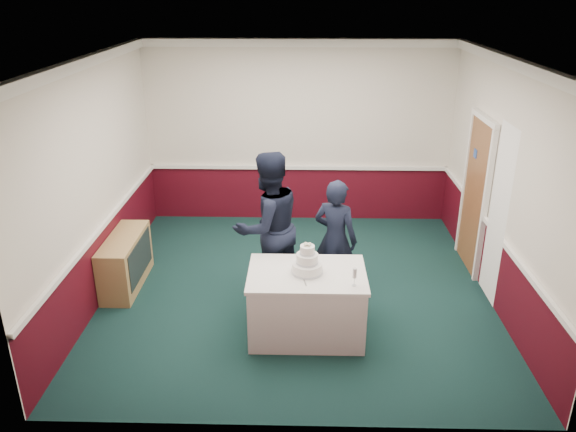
{
  "coord_description": "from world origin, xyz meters",
  "views": [
    {
      "loc": [
        0.06,
        -6.54,
        3.76
      ],
      "look_at": [
        -0.11,
        -0.1,
        1.1
      ],
      "focal_mm": 35.0,
      "sensor_mm": 36.0,
      "label": 1
    }
  ],
  "objects_px": {
    "cake_knife": "(304,281)",
    "person_man": "(268,227)",
    "cake_table": "(307,303)",
    "champagne_flute": "(355,274)",
    "wedding_cake": "(307,264)",
    "person_woman": "(335,239)",
    "sideboard": "(126,261)"
  },
  "relations": [
    {
      "from": "sideboard",
      "to": "cake_table",
      "type": "distance_m",
      "value": 2.63
    },
    {
      "from": "cake_knife",
      "to": "wedding_cake",
      "type": "bearing_deg",
      "value": 70.4
    },
    {
      "from": "cake_knife",
      "to": "person_man",
      "type": "distance_m",
      "value": 1.16
    },
    {
      "from": "cake_knife",
      "to": "champagne_flute",
      "type": "height_order",
      "value": "champagne_flute"
    },
    {
      "from": "wedding_cake",
      "to": "champagne_flute",
      "type": "relative_size",
      "value": 1.78
    },
    {
      "from": "cake_table",
      "to": "wedding_cake",
      "type": "height_order",
      "value": "wedding_cake"
    },
    {
      "from": "cake_knife",
      "to": "person_woman",
      "type": "distance_m",
      "value": 1.17
    },
    {
      "from": "cake_table",
      "to": "person_woman",
      "type": "height_order",
      "value": "person_woman"
    },
    {
      "from": "wedding_cake",
      "to": "cake_knife",
      "type": "height_order",
      "value": "wedding_cake"
    },
    {
      "from": "cake_knife",
      "to": "person_man",
      "type": "xyz_separation_m",
      "value": [
        -0.46,
        1.05,
        0.18
      ]
    },
    {
      "from": "cake_knife",
      "to": "champagne_flute",
      "type": "bearing_deg",
      "value": -19.65
    },
    {
      "from": "champagne_flute",
      "to": "person_woman",
      "type": "height_order",
      "value": "person_woman"
    },
    {
      "from": "cake_table",
      "to": "person_woman",
      "type": "relative_size",
      "value": 0.84
    },
    {
      "from": "champagne_flute",
      "to": "wedding_cake",
      "type": "bearing_deg",
      "value": 150.75
    },
    {
      "from": "wedding_cake",
      "to": "cake_knife",
      "type": "xyz_separation_m",
      "value": [
        -0.03,
        -0.2,
        -0.11
      ]
    },
    {
      "from": "wedding_cake",
      "to": "person_woman",
      "type": "bearing_deg",
      "value": 67.97
    },
    {
      "from": "cake_knife",
      "to": "champagne_flute",
      "type": "relative_size",
      "value": 1.07
    },
    {
      "from": "person_woman",
      "to": "sideboard",
      "type": "bearing_deg",
      "value": 22.72
    },
    {
      "from": "champagne_flute",
      "to": "cake_table",
      "type": "bearing_deg",
      "value": 150.75
    },
    {
      "from": "sideboard",
      "to": "champagne_flute",
      "type": "bearing_deg",
      "value": -24.91
    },
    {
      "from": "person_woman",
      "to": "champagne_flute",
      "type": "bearing_deg",
      "value": 122.91
    },
    {
      "from": "cake_knife",
      "to": "person_man",
      "type": "relative_size",
      "value": 0.11
    },
    {
      "from": "wedding_cake",
      "to": "person_woman",
      "type": "relative_size",
      "value": 0.23
    },
    {
      "from": "cake_table",
      "to": "champagne_flute",
      "type": "xyz_separation_m",
      "value": [
        0.5,
        -0.28,
        0.53
      ]
    },
    {
      "from": "cake_table",
      "to": "cake_knife",
      "type": "bearing_deg",
      "value": -98.53
    },
    {
      "from": "sideboard",
      "to": "cake_table",
      "type": "xyz_separation_m",
      "value": [
        2.4,
        -1.07,
        0.05
      ]
    },
    {
      "from": "wedding_cake",
      "to": "person_woman",
      "type": "xyz_separation_m",
      "value": [
        0.36,
        0.9,
        -0.11
      ]
    },
    {
      "from": "champagne_flute",
      "to": "person_man",
      "type": "xyz_separation_m",
      "value": [
        -0.99,
        1.13,
        0.04
      ]
    },
    {
      "from": "champagne_flute",
      "to": "person_woman",
      "type": "xyz_separation_m",
      "value": [
        -0.14,
        1.18,
        -0.14
      ]
    },
    {
      "from": "wedding_cake",
      "to": "person_man",
      "type": "xyz_separation_m",
      "value": [
        -0.49,
        0.85,
        0.07
      ]
    },
    {
      "from": "cake_knife",
      "to": "person_man",
      "type": "height_order",
      "value": "person_man"
    },
    {
      "from": "person_man",
      "to": "person_woman",
      "type": "bearing_deg",
      "value": 147.88
    }
  ]
}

